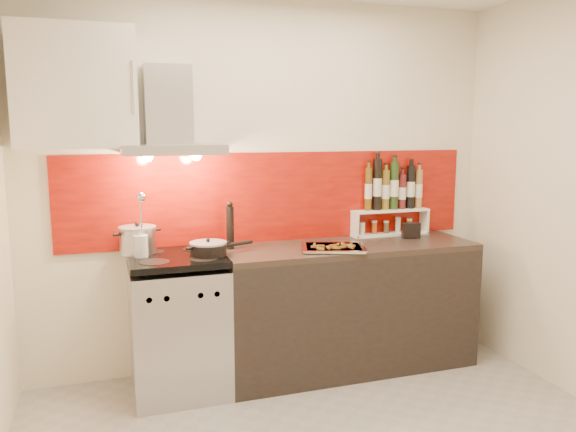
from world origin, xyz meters
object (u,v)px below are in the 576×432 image
object	(u,v)px
counter	(348,306)
stock_pot	(138,240)
pepper_mill	(230,226)
baking_tray	(334,247)
saute_pan	(209,248)
range_stove	(179,326)

from	to	relation	value
counter	stock_pot	distance (m)	1.53
pepper_mill	baking_tray	bearing A→B (deg)	-20.28
counter	baking_tray	xyz separation A→B (m)	(-0.17, -0.12, 0.47)
counter	pepper_mill	distance (m)	1.03
pepper_mill	saute_pan	bearing A→B (deg)	-134.42
saute_pan	baking_tray	bearing A→B (deg)	-4.30
counter	pepper_mill	world-z (taller)	pepper_mill
baking_tray	stock_pot	bearing A→B (deg)	168.08
pepper_mill	counter	bearing A→B (deg)	-8.08
range_stove	stock_pot	xyz separation A→B (m)	(-0.23, 0.15, 0.56)
counter	saute_pan	xyz separation A→B (m)	(-1.00, -0.06, 0.50)
stock_pot	saute_pan	bearing A→B (deg)	-25.39
range_stove	pepper_mill	bearing A→B (deg)	17.88
range_stove	baking_tray	distance (m)	1.14
baking_tray	range_stove	bearing A→B (deg)	173.36
range_stove	pepper_mill	distance (m)	0.73
range_stove	baking_tray	world-z (taller)	baking_tray
range_stove	counter	world-z (taller)	range_stove
stock_pot	range_stove	bearing A→B (deg)	-32.69
stock_pot	baking_tray	xyz separation A→B (m)	(1.26, -0.27, -0.08)
saute_pan	pepper_mill	xyz separation A→B (m)	(0.18, 0.18, 0.10)
stock_pot	saute_pan	xyz separation A→B (m)	(0.43, -0.20, -0.04)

